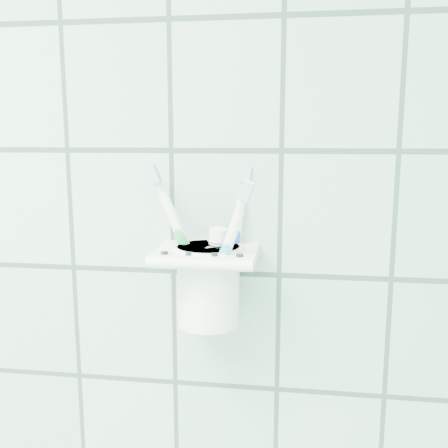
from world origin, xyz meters
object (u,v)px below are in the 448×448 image
(holder_bracket, at_px, (207,256))
(toothbrush_pink, at_px, (214,235))
(toothbrush_orange, at_px, (202,245))
(toothpaste_tube, at_px, (215,266))
(cup, at_px, (208,282))
(toothbrush_blue, at_px, (222,241))

(holder_bracket, relative_size, toothbrush_pink, 0.61)
(toothbrush_pink, relative_size, toothbrush_orange, 1.09)
(toothbrush_orange, height_order, toothpaste_tube, toothbrush_orange)
(cup, distance_m, toothbrush_orange, 0.05)
(cup, bearing_deg, toothpaste_tube, -28.15)
(toothbrush_orange, bearing_deg, toothpaste_tube, 24.60)
(holder_bracket, xyz_separation_m, toothbrush_pink, (0.01, 0.01, 0.02))
(cup, xyz_separation_m, toothpaste_tube, (0.01, -0.01, 0.02))
(toothpaste_tube, bearing_deg, holder_bracket, -167.43)
(toothbrush_pink, distance_m, toothpaste_tube, 0.04)
(holder_bracket, xyz_separation_m, cup, (0.00, 0.00, -0.04))
(holder_bracket, bearing_deg, toothbrush_blue, 20.50)
(toothbrush_blue, bearing_deg, cup, -172.54)
(cup, bearing_deg, toothbrush_pink, 59.23)
(holder_bracket, height_order, toothbrush_orange, toothbrush_orange)
(holder_bracket, distance_m, toothbrush_pink, 0.03)
(toothbrush_blue, distance_m, toothbrush_orange, 0.03)
(holder_bracket, xyz_separation_m, toothbrush_orange, (-0.01, -0.01, 0.02))
(holder_bracket, relative_size, toothbrush_orange, 0.66)
(toothbrush_blue, bearing_deg, toothbrush_orange, -153.09)
(toothbrush_pink, distance_m, toothbrush_orange, 0.03)
(holder_bracket, distance_m, toothpaste_tube, 0.02)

